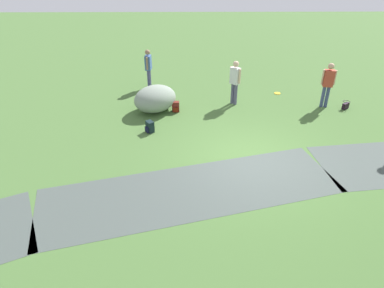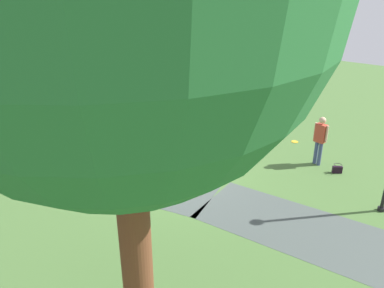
% 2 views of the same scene
% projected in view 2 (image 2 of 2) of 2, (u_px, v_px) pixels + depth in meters
% --- Properties ---
extents(ground_plane, '(48.00, 48.00, 0.00)m').
position_uv_depth(ground_plane, '(174.00, 171.00, 12.81)').
color(ground_plane, '#466933').
extents(footpath_segment_near, '(8.22, 3.27, 0.01)m').
position_uv_depth(footpath_segment_near, '(351.00, 246.00, 9.16)').
color(footpath_segment_near, '#444E4A').
rests_on(footpath_segment_near, ground).
extents(footpath_segment_mid, '(8.34, 4.36, 0.01)m').
position_uv_depth(footpath_segment_mid, '(104.00, 172.00, 12.77)').
color(footpath_segment_mid, '#444E4A').
rests_on(footpath_segment_mid, ground).
extents(lawn_boulder, '(2.18, 2.14, 1.00)m').
position_uv_depth(lawn_boulder, '(175.00, 114.00, 16.91)').
color(lawn_boulder, gray).
rests_on(lawn_boulder, ground).
extents(woman_with_handbag, '(0.52, 0.29, 1.78)m').
position_uv_depth(woman_with_handbag, '(320.00, 137.00, 12.93)').
color(woman_with_handbag, '#3C4770').
rests_on(woman_with_handbag, ground).
extents(man_near_boulder, '(0.28, 0.52, 1.70)m').
position_uv_depth(man_near_boulder, '(201.00, 91.00, 18.72)').
color(man_near_boulder, '#434170').
rests_on(man_near_boulder, ground).
extents(passerby_on_path, '(0.42, 0.43, 1.77)m').
position_uv_depth(passerby_on_path, '(240.00, 114.00, 15.28)').
color(passerby_on_path, '#4E4C69').
rests_on(passerby_on_path, ground).
extents(handbag_on_grass, '(0.38, 0.38, 0.31)m').
position_uv_depth(handbag_on_grass, '(337.00, 169.00, 12.67)').
color(handbag_on_grass, black).
rests_on(handbag_on_grass, ground).
extents(backpack_by_boulder, '(0.29, 0.27, 0.40)m').
position_uv_depth(backpack_by_boulder, '(187.00, 125.00, 16.50)').
color(backpack_by_boulder, maroon).
rests_on(backpack_by_boulder, ground).
extents(spare_backpack_on_lawn, '(0.35, 0.34, 0.40)m').
position_uv_depth(spare_backpack_on_lawn, '(146.00, 131.00, 15.86)').
color(spare_backpack_on_lawn, black).
rests_on(spare_backpack_on_lawn, ground).
extents(frisbee_on_grass, '(0.27, 0.27, 0.02)m').
position_uv_depth(frisbee_on_grass, '(295.00, 142.00, 15.21)').
color(frisbee_on_grass, gold).
rests_on(frisbee_on_grass, ground).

